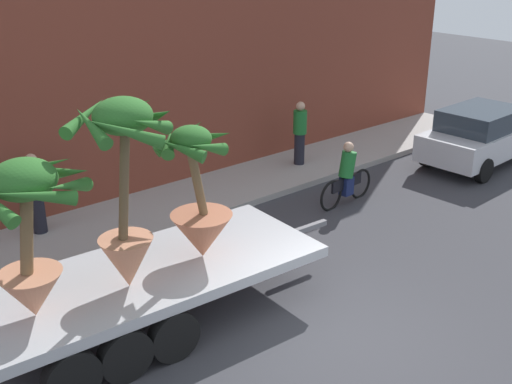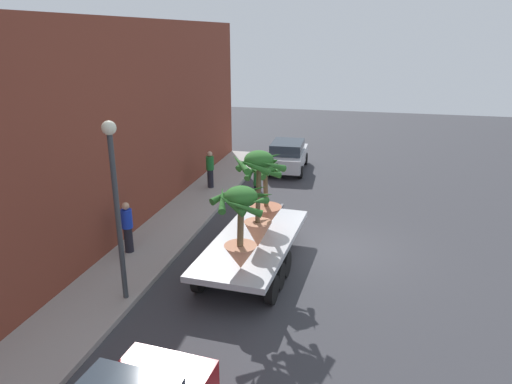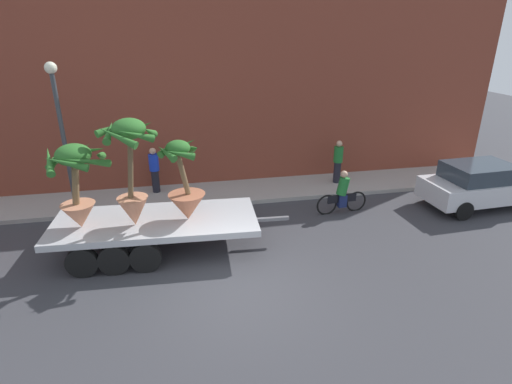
{
  "view_description": "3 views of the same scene",
  "coord_description": "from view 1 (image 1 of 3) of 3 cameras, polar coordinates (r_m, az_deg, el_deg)",
  "views": [
    {
      "loc": [
        -6.37,
        -5.43,
        5.88
      ],
      "look_at": [
        0.29,
        2.44,
        1.7
      ],
      "focal_mm": 44.51,
      "sensor_mm": 36.0,
      "label": 1
    },
    {
      "loc": [
        -14.74,
        -0.78,
        6.99
      ],
      "look_at": [
        0.98,
        3.03,
        1.48
      ],
      "focal_mm": 33.09,
      "sensor_mm": 36.0,
      "label": 2
    },
    {
      "loc": [
        -1.21,
        -7.97,
        5.88
      ],
      "look_at": [
        0.95,
        2.61,
        1.47
      ],
      "focal_mm": 28.18,
      "sensor_mm": 36.0,
      "label": 3
    }
  ],
  "objects": [
    {
      "name": "sidewalk",
      "position": [
        14.39,
        -10.37,
        -2.08
      ],
      "size": [
        24.0,
        2.2,
        0.15
      ],
      "primitive_type": "cube",
      "color": "#A39E99",
      "rests_on": "ground"
    },
    {
      "name": "pedestrian_far_left",
      "position": [
        16.91,
        3.96,
        5.41
      ],
      "size": [
        0.36,
        0.36,
        1.71
      ],
      "color": "black",
      "rests_on": "sidewalk"
    },
    {
      "name": "parked_car",
      "position": [
        18.45,
        19.64,
        4.88
      ],
      "size": [
        4.11,
        1.98,
        1.58
      ],
      "color": "silver",
      "rests_on": "ground"
    },
    {
      "name": "cyclist",
      "position": [
        14.9,
        8.17,
        1.38
      ],
      "size": [
        1.84,
        0.37,
        1.54
      ],
      "color": "black",
      "rests_on": "ground"
    },
    {
      "name": "potted_palm_front",
      "position": [
        10.13,
        -5.15,
        -1.47
      ],
      "size": [
        1.23,
        1.17,
        2.25
      ],
      "color": "#B26647",
      "rests_on": "flatbed_trailer"
    },
    {
      "name": "building_facade",
      "position": [
        14.84,
        -14.78,
        13.05
      ],
      "size": [
        24.0,
        1.2,
        7.46
      ],
      "primitive_type": "cube",
      "color": "brown",
      "rests_on": "ground"
    },
    {
      "name": "potted_palm_rear",
      "position": [
        8.9,
        -19.75,
        -3.29
      ],
      "size": [
        1.69,
        1.75,
        2.27
      ],
      "color": "tan",
      "rests_on": "flatbed_trailer"
    },
    {
      "name": "ground_plane",
      "position": [
        10.22,
        7.81,
        -13.25
      ],
      "size": [
        60.0,
        60.0,
        0.0
      ],
      "primitive_type": "plane",
      "color": "#38383D"
    },
    {
      "name": "potted_palm_middle",
      "position": [
        9.17,
        -11.71,
        0.31
      ],
      "size": [
        1.53,
        1.65,
        2.88
      ],
      "color": "tan",
      "rests_on": "flatbed_trailer"
    },
    {
      "name": "flatbed_trailer",
      "position": [
        10.25,
        -10.71,
        -8.31
      ],
      "size": [
        6.63,
        2.57,
        0.98
      ],
      "color": "#B7BABF",
      "rests_on": "ground"
    },
    {
      "name": "pedestrian_near_gate",
      "position": [
        13.61,
        -19.2,
        -0.01
      ],
      "size": [
        0.36,
        0.36,
        1.71
      ],
      "color": "black",
      "rests_on": "sidewalk"
    }
  ]
}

